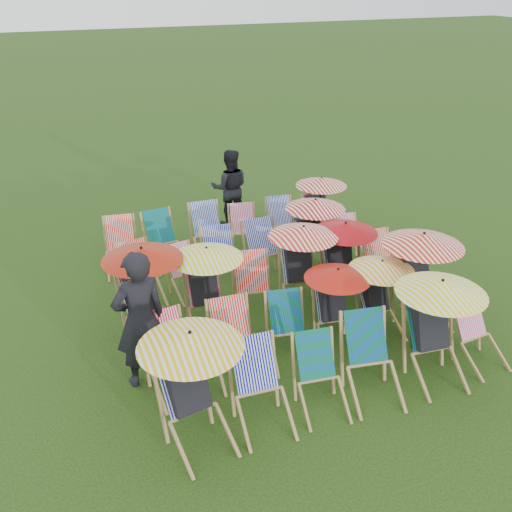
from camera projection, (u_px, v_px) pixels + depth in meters
name	position (u px, v px, depth m)	size (l,w,h in m)	color
ground	(276.00, 313.00, 9.20)	(100.00, 100.00, 0.00)	black
deckchair_0	(194.00, 388.00, 6.41)	(1.20, 1.31, 1.43)	#A27D4B
deckchair_1	(262.00, 389.00, 6.78)	(0.70, 0.94, 0.99)	#A27D4B
deckchair_2	(321.00, 378.00, 7.05)	(0.69, 0.89, 0.90)	#A27D4B
deckchair_3	(373.00, 361.00, 7.25)	(0.82, 1.03, 1.02)	#A27D4B
deckchair_4	(437.00, 329.00, 7.49)	(1.18, 1.25, 1.40)	#A27D4B
deckchair_5	(480.00, 335.00, 7.88)	(0.65, 0.86, 0.88)	#A27D4B
deckchair_6	(173.00, 358.00, 7.35)	(0.75, 0.96, 0.97)	#A27D4B
deckchair_7	(236.00, 343.00, 7.64)	(0.69, 0.93, 0.97)	#A27D4B
deckchair_8	(290.00, 331.00, 7.94)	(0.72, 0.92, 0.91)	#A27D4B
deckchair_9	(335.00, 305.00, 8.27)	(0.97, 1.03, 1.15)	#A27D4B
deckchair_10	(380.00, 297.00, 8.47)	(0.98, 1.04, 1.16)	#A27D4B
deckchair_11	(421.00, 278.00, 8.66)	(1.23, 1.30, 1.45)	#A27D4B
deckchair_12	(145.00, 292.00, 8.35)	(1.18, 1.27, 1.40)	#A27D4B
deckchair_13	(207.00, 288.00, 8.57)	(1.09, 1.15, 1.30)	#A27D4B
deckchair_14	(255.00, 290.00, 8.90)	(0.80, 1.00, 0.98)	#A27D4B
deckchair_15	(301.00, 265.00, 9.18)	(1.12, 1.19, 1.33)	#A27D4B
deckchair_16	(343.00, 259.00, 9.45)	(1.07, 1.14, 1.27)	#A27D4B
deckchair_17	(382.00, 265.00, 9.66)	(0.70, 0.93, 0.97)	#A27D4B
deckchair_18	(141.00, 275.00, 9.39)	(0.73, 0.93, 0.92)	#A27D4B
deckchair_19	(186.00, 272.00, 9.58)	(0.66, 0.83, 0.81)	#A27D4B
deckchair_20	(222.00, 260.00, 9.81)	(0.73, 0.95, 0.97)	#A27D4B
deckchair_21	(267.00, 253.00, 10.03)	(0.69, 0.94, 0.99)	#A27D4B
deckchair_22	(316.00, 233.00, 10.33)	(1.09, 1.19, 1.29)	#A27D4B
deckchair_23	(350.00, 241.00, 10.64)	(0.63, 0.82, 0.84)	#A27D4B
deckchair_24	(121.00, 247.00, 10.31)	(0.73, 0.93, 0.94)	#A27D4B
deckchair_25	(165.00, 241.00, 10.53)	(0.73, 0.94, 0.95)	#A27D4B
deckchair_26	(209.00, 232.00, 10.85)	(0.68, 0.92, 0.97)	#A27D4B
deckchair_27	(245.00, 231.00, 11.02)	(0.71, 0.89, 0.87)	#A27D4B
deckchair_28	(282.00, 223.00, 11.34)	(0.71, 0.90, 0.88)	#A27D4B
deckchair_29	(321.00, 207.00, 11.57)	(1.03, 1.12, 1.23)	#A27D4B
person_left	(140.00, 320.00, 7.27)	(0.70, 0.46, 1.93)	black
person_rear	(230.00, 188.00, 12.04)	(0.80, 0.63, 1.65)	black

